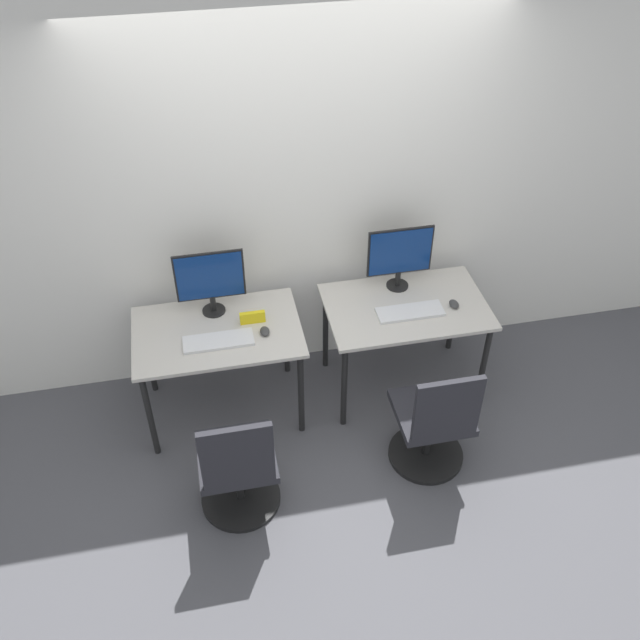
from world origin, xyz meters
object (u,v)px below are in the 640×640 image
Objects in this scene: monitor_right at (400,255)px; mouse_right at (454,304)px; keyboard_left at (218,341)px; office_chair_left at (238,470)px; keyboard_right at (410,312)px; monitor_left at (210,280)px; office_chair_right at (434,425)px; mouse_left at (265,331)px.

monitor_right is 5.03× the size of mouse_right.
keyboard_left is 0.80m from office_chair_left.
mouse_right is at bearing 2.43° from keyboard_right.
monitor_left reaches higher than keyboard_left.
keyboard_left is 0.95× the size of monitor_right.
keyboard_left is at bearing -90.00° from monitor_left.
keyboard_right is at bearing -90.00° from monitor_right.
monitor_right is 0.52× the size of office_chair_right.
monitor_left is 0.47m from mouse_left.
office_chair_left is 1.93× the size of monitor_right.
mouse_left is 0.20× the size of monitor_right.
mouse_left is (0.29, -0.28, -0.24)m from monitor_left.
office_chair_right reaches higher than keyboard_right.
office_chair_right is (0.93, -0.64, -0.38)m from mouse_left.
mouse_left is at bearing 4.98° from keyboard_left.
office_chair_left is 2.02× the size of keyboard_right.
monitor_right is at bearing 88.93° from office_chair_right.
mouse_right is at bearing 64.11° from office_chair_right.
monitor_right reaches higher than office_chair_left.
monitor_left is 1.23m from monitor_right.
mouse_left is 0.10× the size of office_chair_right.
keyboard_left is at bearing -165.28° from monitor_right.
monitor_left is 1.19m from office_chair_left.
office_chair_right is at bearing 4.67° from office_chair_left.
mouse_left is 1.19m from office_chair_right.
mouse_left is 0.10× the size of office_chair_left.
mouse_right reaches higher than keyboard_right.
mouse_left is 1.00× the size of mouse_right.
office_chair_left is at bearing -89.10° from keyboard_left.
mouse_right is 0.82m from office_chair_right.
monitor_right is at bearing 40.20° from office_chair_left.
keyboard_left is 0.49× the size of office_chair_left.
office_chair_left is 9.72× the size of mouse_right.
mouse_right is (1.54, 0.04, 0.01)m from keyboard_left.
office_chair_left is 1.72m from monitor_right.
keyboard_left and keyboard_right have the same top height.
monitor_right is (1.22, 1.03, 0.62)m from office_chair_left.
office_chair_left reaches higher than keyboard_left.
mouse_left is at bearing -179.15° from mouse_right.
mouse_right is (1.54, -0.26, -0.24)m from monitor_left.
keyboard_left is 1.54m from mouse_right.
keyboard_right is at bearing 0.35° from mouse_left.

